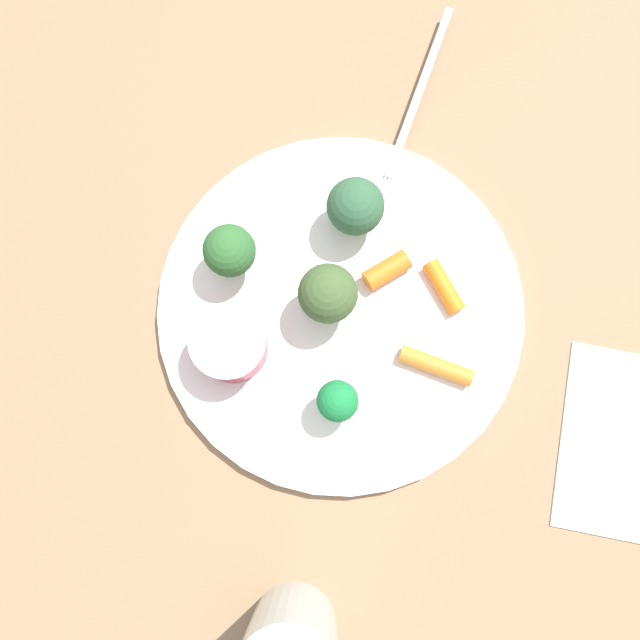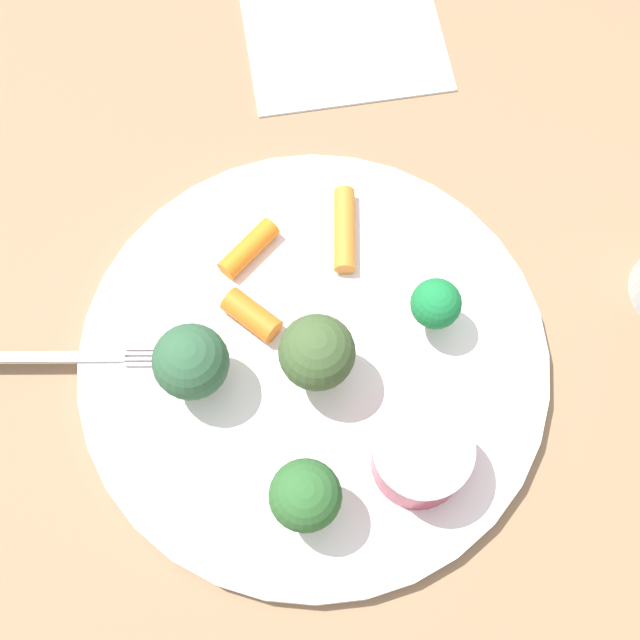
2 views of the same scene
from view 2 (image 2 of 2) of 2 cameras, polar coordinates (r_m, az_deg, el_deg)
ground_plane at (r=0.54m, az=-0.42°, el=-2.88°), size 2.40×2.40×0.00m
plate at (r=0.53m, az=-0.42°, el=-2.67°), size 0.29×0.29×0.01m
sauce_cup at (r=0.49m, az=6.69°, el=-9.01°), size 0.06×0.06×0.04m
broccoli_floret_0 at (r=0.50m, az=-8.65°, el=-2.36°), size 0.04×0.04×0.06m
broccoli_floret_1 at (r=0.49m, az=0.11°, el=-2.12°), size 0.04×0.04×0.06m
broccoli_floret_2 at (r=0.51m, az=7.71°, el=1.04°), size 0.03×0.03×0.04m
broccoli_floret_3 at (r=0.47m, az=-0.98°, el=-11.61°), size 0.04×0.04×0.05m
carrot_stick_0 at (r=0.53m, az=-4.58°, el=0.33°), size 0.04×0.04×0.02m
carrot_stick_1 at (r=0.55m, az=-4.77°, el=4.76°), size 0.04×0.04×0.01m
carrot_stick_2 at (r=0.55m, az=1.64°, el=6.03°), size 0.06×0.03×0.01m
fork at (r=0.55m, az=-19.40°, el=-2.35°), size 0.05×0.19×0.00m
napkin at (r=0.68m, az=1.17°, el=20.29°), size 0.19×0.15×0.00m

